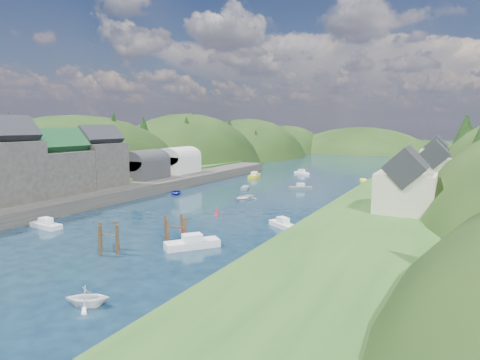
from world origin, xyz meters
The scene contains 15 objects.
ground centered at (0.00, 50.00, 0.00)m, with size 600.00×600.00×0.00m, color black.
hillside_left centered at (-45.00, 75.00, -8.03)m, with size 44.00×245.56×52.00m.
far_hills centered at (1.22, 174.01, -10.80)m, with size 103.00×68.00×44.00m.
hill_trees centered at (0.62, 65.15, 11.08)m, with size 91.42×144.66×12.35m.
quay_left centered at (-24.00, 20.00, 1.00)m, with size 12.00×110.00×2.00m, color #2D2B28.
terrace_left_grass centered at (-31.00, 20.00, 1.25)m, with size 12.00×110.00×2.50m, color #234719.
quayside_buildings centered at (-26.00, 6.39, 7.09)m, with size 8.00×35.84×12.90m.
boat_sheds centered at (-26.00, 39.00, 5.27)m, with size 7.00×21.00×7.50m.
terrace_right centered at (25.00, 40.00, 1.20)m, with size 16.00×120.00×2.40m, color #234719.
right_bank_cottages centered at (28.00, 48.33, 5.84)m, with size 9.00×59.24×8.41m.
piling_cluster_near centered at (0.67, -2.33, 1.32)m, with size 2.88×2.72×3.78m.
piling_cluster_far centered at (4.40, 4.20, 1.24)m, with size 3.31×3.08×3.61m.
channel_buoy_near centered at (1.88, 8.88, 0.48)m, with size 0.70×0.70×1.10m.
channel_buoy_far centered at (1.43, 18.10, 0.48)m, with size 0.70×0.70×1.10m.
moored_boats centered at (-5.01, 14.37, 0.61)m, with size 34.95×91.72×2.39m.
Camera 1 is at (32.55, -31.79, 13.57)m, focal length 30.00 mm.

